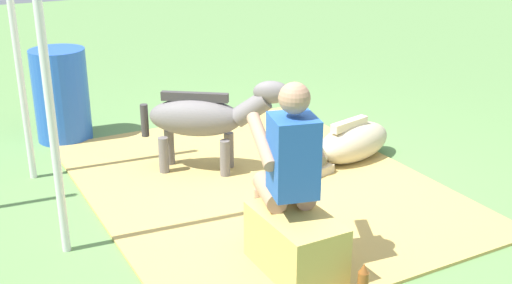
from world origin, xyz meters
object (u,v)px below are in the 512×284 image
(person_seated, at_px, (288,166))
(soda_bottle, at_px, (363,283))
(hay_bale, at_px, (295,244))
(pony_lying, at_px, (347,144))
(tent_pole_left, at_px, (46,75))
(tent_pole_right, at_px, (15,36))
(water_barrel, at_px, (61,95))
(pony_standing, at_px, (205,118))

(person_seated, relative_size, soda_bottle, 5.02)
(hay_bale, bearing_deg, soda_bottle, -156.69)
(pony_lying, distance_m, tent_pole_left, 2.95)
(person_seated, distance_m, tent_pole_right, 2.69)
(soda_bottle, distance_m, water_barrel, 3.93)
(hay_bale, xyz_separation_m, person_seated, (0.16, -0.03, 0.50))
(pony_lying, distance_m, water_barrel, 2.93)
(soda_bottle, bearing_deg, pony_lying, -33.45)
(hay_bale, relative_size, soda_bottle, 2.64)
(person_seated, height_order, soda_bottle, person_seated)
(pony_lying, bearing_deg, soda_bottle, 146.55)
(pony_standing, xyz_separation_m, pony_lying, (-0.42, -1.26, -0.34))
(hay_bale, distance_m, tent_pole_right, 2.95)
(person_seated, relative_size, tent_pole_left, 0.51)
(hay_bale, height_order, soda_bottle, hay_bale)
(pony_standing, height_order, soda_bottle, pony_standing)
(soda_bottle, distance_m, tent_pole_left, 2.40)
(pony_standing, height_order, pony_lying, pony_standing)
(pony_standing, bearing_deg, hay_bale, 174.29)
(person_seated, xyz_separation_m, water_barrel, (3.18, 0.77, -0.24))
(person_seated, distance_m, pony_lying, 1.95)
(pony_lying, bearing_deg, hay_bale, 134.22)
(water_barrel, bearing_deg, soda_bottle, -165.99)
(person_seated, relative_size, tent_pole_right, 0.51)
(hay_bale, relative_size, pony_lying, 0.51)
(hay_bale, height_order, pony_lying, hay_bale)
(water_barrel, xyz_separation_m, tent_pole_left, (-2.31, 0.53, 0.81))
(pony_standing, relative_size, water_barrel, 1.22)
(pony_lying, bearing_deg, pony_standing, 71.42)
(hay_bale, distance_m, soda_bottle, 0.52)
(pony_lying, bearing_deg, tent_pole_right, 68.39)
(person_seated, xyz_separation_m, tent_pole_right, (2.30, 1.26, 0.57))
(person_seated, bearing_deg, pony_standing, -5.29)
(person_seated, bearing_deg, tent_pole_right, 28.75)
(soda_bottle, height_order, tent_pole_left, tent_pole_left)
(hay_bale, bearing_deg, water_barrel, 12.62)
(tent_pole_right, bearing_deg, hay_bale, -153.33)
(pony_standing, xyz_separation_m, tent_pole_left, (-0.80, 1.46, 0.76))
(person_seated, bearing_deg, pony_lying, -48.62)
(tent_pole_right, bearing_deg, tent_pole_left, 178.46)
(tent_pole_left, bearing_deg, hay_bale, -128.75)
(pony_standing, distance_m, pony_lying, 1.37)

